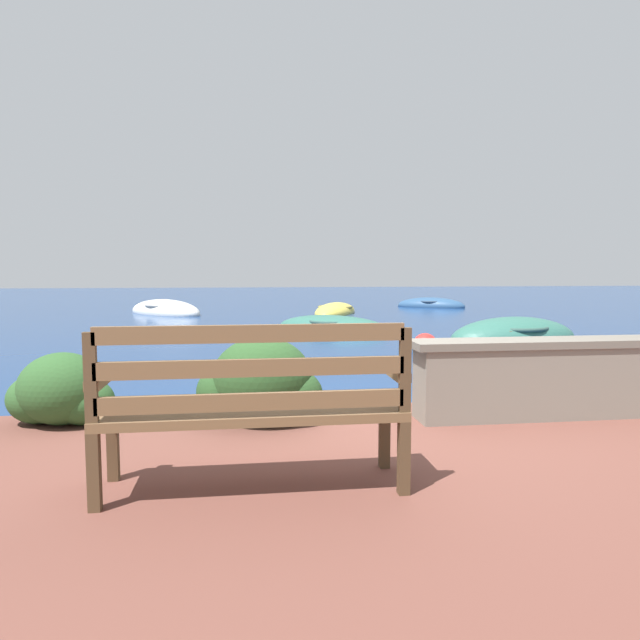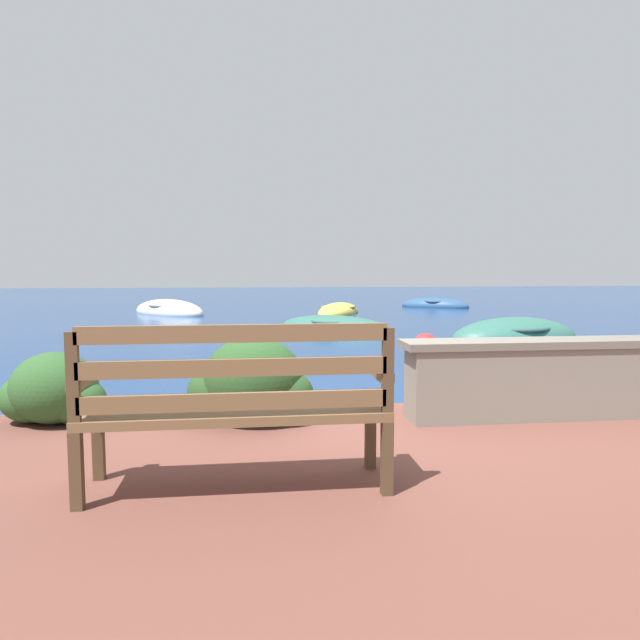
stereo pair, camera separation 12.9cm
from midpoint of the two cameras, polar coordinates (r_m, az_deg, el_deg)
name	(u,v)px [view 2 (the right image)]	position (r m, az deg, el deg)	size (l,w,h in m)	color
ground_plane	(359,428)	(5.22, 4.64, -10.75)	(80.00, 80.00, 0.00)	navy
park_bench	(237,403)	(3.13, -7.15, -8.23)	(1.66, 0.48, 0.93)	brown
stone_wall	(547,378)	(5.03, 22.47, -5.36)	(2.41, 0.39, 0.64)	gray
hedge_clump_far_left	(53,392)	(4.92, -24.44, -6.61)	(0.83, 0.60, 0.56)	#2D5628
hedge_clump_left	(251,385)	(4.55, -6.08, -6.48)	(0.99, 0.72, 0.68)	#284C23
hedge_clump_centre	(458,385)	(4.97, 14.31, -6.29)	(0.80, 0.58, 0.55)	#38662D
rowboat_nearest	(515,339)	(11.64, 19.19, -1.83)	(2.88, 1.74, 0.88)	#336B5B
rowboat_mid	(334,328)	(13.36, 1.68, -0.78)	(2.96, 2.68, 0.61)	#336B5B
rowboat_far	(338,312)	(18.39, 2.06, 0.83)	(2.20, 3.33, 0.60)	#DBC64C
rowboat_outer	(169,312)	(18.84, -14.69, 0.82)	(3.05, 3.16, 0.81)	silver
rowboat_distant	(435,306)	(21.74, 11.58, 1.40)	(2.65, 2.13, 0.65)	#2D517A
mooring_buoy	(425,346)	(10.21, 10.84, -2.56)	(0.49, 0.49, 0.45)	red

